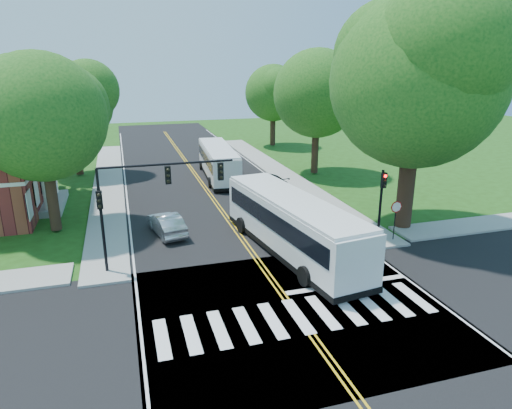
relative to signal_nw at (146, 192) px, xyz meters
name	(u,v)px	position (x,y,z in m)	size (l,w,h in m)	color
ground	(294,311)	(5.86, -6.43, -4.38)	(140.00, 140.00, 0.00)	#1F4310
road	(214,200)	(5.86, 11.57, -4.37)	(14.00, 96.00, 0.01)	black
cross_road	(294,311)	(5.86, -6.43, -4.37)	(60.00, 12.00, 0.01)	black
center_line	(205,187)	(5.86, 15.57, -4.36)	(0.36, 70.00, 0.01)	gold
edge_line_w	(126,193)	(-0.94, 15.57, -4.36)	(0.12, 70.00, 0.01)	silver
edge_line_e	(276,182)	(12.66, 15.57, -4.36)	(0.12, 70.00, 0.01)	silver
crosswalk	(298,316)	(5.86, -6.93, -4.36)	(12.60, 3.00, 0.01)	silver
stop_bar	(347,284)	(9.36, -4.83, -4.36)	(6.60, 0.40, 0.01)	silver
sidewalk_nw	(108,185)	(-2.44, 18.57, -4.30)	(2.60, 40.00, 0.15)	gray
sidewalk_ne	(281,173)	(14.16, 18.57, -4.30)	(2.60, 40.00, 0.15)	gray
tree_ne_big	(417,82)	(16.86, 1.57, 5.24)	(10.80, 10.80, 14.91)	black
tree_west_near	(41,118)	(-5.64, 7.57, 3.15)	(8.00, 8.00, 11.40)	black
tree_west_far	(72,104)	(-5.14, 23.57, 2.62)	(7.60, 7.60, 10.67)	black
tree_east_mid	(317,94)	(17.36, 17.57, 3.48)	(8.40, 8.40, 11.93)	black
tree_east_far	(273,93)	(18.36, 33.57, 2.48)	(7.20, 7.20, 10.34)	black
signal_nw	(146,192)	(0.00, 0.00, 0.00)	(7.15, 0.46, 5.66)	black
signal_ne	(382,195)	(14.06, 0.01, -1.41)	(0.30, 0.46, 4.40)	black
stop_sign	(396,211)	(14.86, -0.45, -2.35)	(0.76, 0.08, 2.53)	black
bus_lead	(292,224)	(8.11, -0.21, -2.59)	(4.60, 13.26, 3.37)	silver
bus_follow	(218,161)	(7.83, 18.87, -2.78)	(3.39, 11.75, 3.00)	silver
hatchback	(167,224)	(1.35, 4.92, -3.65)	(1.51, 4.34, 1.43)	#A5A7AB
suv	(294,205)	(10.81, 6.41, -3.71)	(2.18, 4.73, 1.32)	silver
dark_sedan	(267,181)	(11.15, 13.80, -3.73)	(1.78, 4.39, 1.27)	black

